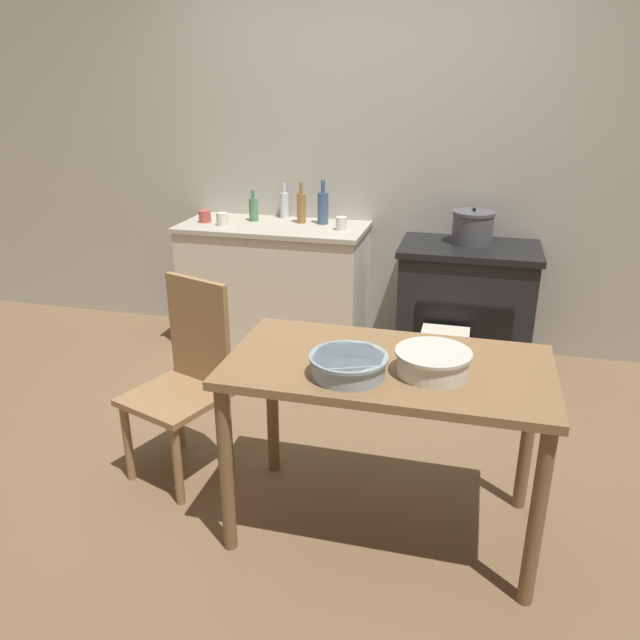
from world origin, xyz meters
TOP-DOWN VIEW (x-y plane):
  - ground_plane at (0.00, 0.00)m, footprint 14.00×14.00m
  - wall_back at (0.00, 1.58)m, footprint 8.00×0.07m
  - counter_cabinet at (-0.55, 1.27)m, footprint 1.26×0.59m
  - stove at (0.75, 1.28)m, footprint 0.87×0.58m
  - work_table at (0.50, -0.49)m, footprint 1.25×0.66m
  - chair at (-0.48, -0.28)m, footprint 0.51×0.51m
  - flour_sack at (0.65, 0.85)m, footprint 0.28×0.20m
  - stock_pot at (0.75, 1.34)m, footprint 0.27×0.27m
  - mixing_bowl_large at (0.67, -0.54)m, footprint 0.28×0.28m
  - mixing_bowl_small at (0.37, -0.63)m, footprint 0.29×0.29m
  - bottle_far_left at (-0.54, 1.49)m, footprint 0.06×0.06m
  - bottle_left at (-0.23, 1.38)m, footprint 0.07×0.07m
  - bottle_mid_left at (-0.72, 1.35)m, footprint 0.06×0.06m
  - bottle_center_left at (-0.38, 1.37)m, footprint 0.06×0.06m
  - cup_center at (-0.07, 1.23)m, footprint 0.07×0.07m
  - cup_center_right at (-1.03, 1.23)m, footprint 0.08×0.08m
  - cup_mid_right at (-0.87, 1.16)m, footprint 0.07×0.07m

SIDE VIEW (x-z plane):
  - ground_plane at x=0.00m, z-range 0.00..0.00m
  - flour_sack at x=0.65m, z-range 0.00..0.38m
  - stove at x=0.75m, z-range 0.00..0.81m
  - counter_cabinet at x=-0.55m, z-range 0.00..0.87m
  - chair at x=-0.48m, z-range 0.02..0.96m
  - work_table at x=0.50m, z-range 0.27..1.04m
  - mixing_bowl_small at x=0.37m, z-range 0.77..0.85m
  - mixing_bowl_large at x=0.67m, z-range 0.77..0.87m
  - cup_center_right at x=-1.03m, z-range 0.87..0.95m
  - stock_pot at x=0.75m, z-range 0.79..1.02m
  - cup_mid_right at x=-0.87m, z-range 0.87..0.95m
  - cup_center at x=-0.07m, z-range 0.87..0.95m
  - bottle_mid_left at x=-0.72m, z-range 0.84..1.06m
  - bottle_far_left at x=-0.54m, z-range 0.84..1.08m
  - bottle_center_left at x=-0.38m, z-range 0.84..1.11m
  - bottle_left at x=-0.23m, z-range 0.83..1.12m
  - wall_back at x=0.00m, z-range 0.00..2.55m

